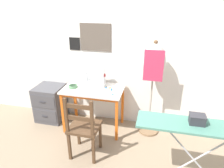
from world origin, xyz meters
TOP-DOWN VIEW (x-y plane):
  - ground_plane at (0.00, 0.00)m, footprint 14.00×14.00m
  - wall_back at (-0.00, 0.64)m, footprint 10.00×0.07m
  - sewing_table at (0.00, 0.27)m, footprint 0.96×0.58m
  - sewing_machine at (0.01, 0.41)m, footprint 0.35×0.16m
  - fabric_bowl at (-0.32, 0.25)m, footprint 0.14×0.14m
  - scissors at (0.38, 0.14)m, footprint 0.13×0.08m
  - thread_spool_near_machine at (0.20, 0.34)m, footprint 0.04×0.04m
  - thread_spool_mid_table at (0.26, 0.35)m, footprint 0.04×0.04m
  - thread_spool_far_edge at (0.31, 0.28)m, footprint 0.04×0.04m
  - wooden_chair at (0.07, -0.37)m, footprint 0.40×0.38m
  - filing_cabinet at (-0.85, 0.38)m, footprint 0.47×0.47m
  - dress_form at (0.91, 0.38)m, footprint 0.33×0.32m
  - ironing_board at (1.45, -0.62)m, footprint 1.29×0.32m
  - storage_box at (1.40, -0.59)m, footprint 0.16×0.12m

SIDE VIEW (x-z plane):
  - ground_plane at x=0.00m, z-range 0.00..0.00m
  - filing_cabinet at x=-0.85m, z-range 0.00..0.63m
  - wooden_chair at x=0.07m, z-range -0.02..0.93m
  - sewing_table at x=0.00m, z-range 0.27..1.00m
  - scissors at x=0.38m, z-range 0.73..0.74m
  - thread_spool_mid_table at x=0.26m, z-range 0.74..0.77m
  - thread_spool_near_machine at x=0.20m, z-range 0.74..0.77m
  - thread_spool_far_edge at x=0.31m, z-range 0.74..0.78m
  - fabric_bowl at x=-0.32m, z-range 0.74..0.78m
  - ironing_board at x=1.45m, z-range 0.39..1.27m
  - sewing_machine at x=0.01m, z-range 0.72..1.05m
  - storage_box at x=1.40m, z-range 0.88..0.98m
  - dress_form at x=0.91m, z-range 0.36..1.89m
  - wall_back at x=0.00m, z-range 0.00..2.55m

